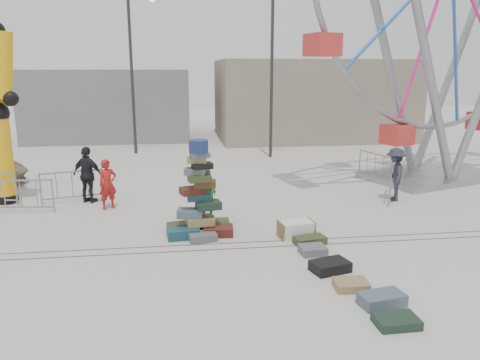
{
  "coord_description": "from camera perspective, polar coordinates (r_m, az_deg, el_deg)",
  "views": [
    {
      "loc": [
        -1.69,
        -10.41,
        4.42
      ],
      "look_at": [
        0.03,
        2.61,
        1.3
      ],
      "focal_mm": 35.0,
      "sensor_mm": 36.0,
      "label": 1
    }
  ],
  "objects": [
    {
      "name": "ground",
      "position": [
        11.43,
        1.57,
        -9.4
      ],
      "size": [
        90.0,
        90.0,
        0.0
      ],
      "primitive_type": "plane",
      "color": "#9E9E99",
      "rests_on": "ground"
    },
    {
      "name": "track_line_near",
      "position": [
        11.98,
        1.11,
        -8.28
      ],
      "size": [
        40.0,
        0.04,
        0.01
      ],
      "primitive_type": "cube",
      "color": "#47443F",
      "rests_on": "ground"
    },
    {
      "name": "track_line_far",
      "position": [
        12.35,
        0.83,
        -7.6
      ],
      "size": [
        40.0,
        0.04,
        0.01
      ],
      "primitive_type": "cube",
      "color": "#47443F",
      "rests_on": "ground"
    },
    {
      "name": "building_right",
      "position": [
        31.68,
        8.51,
        9.73
      ],
      "size": [
        12.0,
        8.0,
        5.0
      ],
      "primitive_type": "cube",
      "color": "gray",
      "rests_on": "ground"
    },
    {
      "name": "building_left",
      "position": [
        32.77,
        -15.27,
        9.0
      ],
      "size": [
        10.0,
        8.0,
        4.4
      ],
      "primitive_type": "cube",
      "color": "gray",
      "rests_on": "ground"
    },
    {
      "name": "lamp_post_right",
      "position": [
        23.89,
        4.12,
        13.47
      ],
      "size": [
        1.41,
        0.25,
        8.0
      ],
      "color": "#2D2D30",
      "rests_on": "ground"
    },
    {
      "name": "lamp_post_left",
      "position": [
        25.51,
        -12.87,
        13.17
      ],
      "size": [
        1.41,
        0.25,
        8.0
      ],
      "color": "#2D2D30",
      "rests_on": "ground"
    },
    {
      "name": "suitcase_tower",
      "position": [
        12.79,
        -4.99,
        -3.46
      ],
      "size": [
        1.83,
        1.63,
        2.62
      ],
      "rotation": [
        0.0,
        0.0,
        0.06
      ],
      "color": "#1B4753",
      "rests_on": "ground"
    },
    {
      "name": "steamer_trunk",
      "position": [
        12.75,
        6.85,
        -5.99
      ],
      "size": [
        0.99,
        0.65,
        0.43
      ],
      "primitive_type": "cube",
      "rotation": [
        0.0,
        0.0,
        0.13
      ],
      "color": "silver",
      "rests_on": "ground"
    },
    {
      "name": "row_case_0",
      "position": [
        12.35,
        8.51,
        -7.27
      ],
      "size": [
        0.89,
        0.6,
        0.2
      ],
      "primitive_type": "cube",
      "rotation": [
        0.0,
        0.0,
        0.21
      ],
      "color": "#394221",
      "rests_on": "ground"
    },
    {
      "name": "row_case_1",
      "position": [
        11.73,
        8.86,
        -8.42
      ],
      "size": [
        0.66,
        0.56,
        0.2
      ],
      "primitive_type": "cube",
      "rotation": [
        0.0,
        0.0,
        0.06
      ],
      "color": "slate",
      "rests_on": "ground"
    },
    {
      "name": "row_case_2",
      "position": [
        10.84,
        10.92,
        -10.28
      ],
      "size": [
        0.96,
        0.76,
        0.24
      ],
      "primitive_type": "cube",
      "rotation": [
        0.0,
        0.0,
        0.27
      ],
      "color": "black",
      "rests_on": "ground"
    },
    {
      "name": "row_case_3",
      "position": [
        10.14,
        13.39,
        -12.32
      ],
      "size": [
        0.71,
        0.56,
        0.18
      ],
      "primitive_type": "cube",
      "rotation": [
        0.0,
        0.0,
        -0.06
      ],
      "color": "#997E4E",
      "rests_on": "ground"
    },
    {
      "name": "row_case_4",
      "position": [
        9.64,
        16.91,
        -13.74
      ],
      "size": [
        0.94,
        0.63,
        0.24
      ],
      "primitive_type": "cube",
      "rotation": [
        0.0,
        0.0,
        0.18
      ],
      "color": "#4E606F",
      "rests_on": "ground"
    },
    {
      "name": "row_case_5",
      "position": [
        9.06,
        18.53,
        -16.0
      ],
      "size": [
        0.77,
        0.54,
        0.17
      ],
      "primitive_type": "cube",
      "rotation": [
        0.0,
        0.0,
        0.02
      ],
      "color": "#1B3224",
      "rests_on": "ground"
    },
    {
      "name": "barricade_dummy_b",
      "position": [
        16.21,
        -25.18,
        -1.76
      ],
      "size": [
        2.0,
        0.28,
        1.1
      ],
      "primitive_type": null,
      "rotation": [
        0.0,
        0.0,
        -0.09
      ],
      "color": "gray",
      "rests_on": "ground"
    },
    {
      "name": "barricade_dummy_c",
      "position": [
        16.86,
        -19.75,
        -0.72
      ],
      "size": [
        1.95,
        0.64,
        1.1
      ],
      "primitive_type": null,
      "rotation": [
        0.0,
        0.0,
        0.28
      ],
      "color": "gray",
      "rests_on": "ground"
    },
    {
      "name": "barricade_wheel_front",
      "position": [
        17.06,
        17.9,
        -0.42
      ],
      "size": [
        0.98,
        1.84,
        1.1
      ],
      "primitive_type": null,
      "rotation": [
        0.0,
        0.0,
        1.11
      ],
      "color": "gray",
      "rests_on": "ground"
    },
    {
      "name": "barricade_wheel_back",
      "position": [
        20.0,
        16.12,
        1.66
      ],
      "size": [
        0.64,
        1.95,
        1.1
      ],
      "primitive_type": null,
      "rotation": [
        0.0,
        0.0,
        -1.3
      ],
      "color": "gray",
      "rests_on": "ground"
    },
    {
      "name": "pedestrian_red",
      "position": [
        15.63,
        -15.82,
        -0.51
      ],
      "size": [
        0.71,
        0.62,
        1.63
      ],
      "primitive_type": "imported",
      "rotation": [
        0.0,
        0.0,
        0.49
      ],
      "color": "#A31917",
      "rests_on": "ground"
    },
    {
      "name": "pedestrian_green",
      "position": [
        14.12,
        -4.14,
        -1.63
      ],
      "size": [
        0.96,
        0.95,
        1.56
      ],
      "primitive_type": "imported",
      "rotation": [
        0.0,
        0.0,
        -0.75
      ],
      "color": "#196524",
      "rests_on": "ground"
    },
    {
      "name": "pedestrian_black",
      "position": [
        16.53,
        -18.05,
        0.6
      ],
      "size": [
        1.22,
        0.92,
        1.92
      ],
      "primitive_type": "imported",
      "rotation": [
        0.0,
        0.0,
        2.69
      ],
      "color": "black",
      "rests_on": "ground"
    },
    {
      "name": "pedestrian_grey",
      "position": [
        16.86,
        18.37,
        0.67
      ],
      "size": [
        1.02,
        1.34,
        1.83
      ],
      "primitive_type": "imported",
      "rotation": [
        0.0,
        0.0,
        -1.89
      ],
      "color": "#242530",
      "rests_on": "ground"
    }
  ]
}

